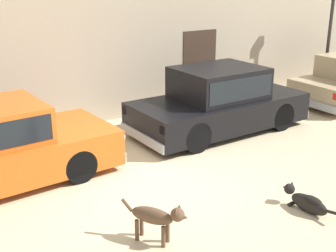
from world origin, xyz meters
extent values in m
plane|color=#CCB78E|center=(0.00, 0.00, 0.00)|extent=(80.00, 80.00, 0.00)
cube|color=#999BA0|center=(-0.20, 1.50, 0.26)|extent=(0.26, 1.78, 0.20)
sphere|color=silver|center=(-0.22, 2.23, 0.64)|extent=(0.20, 0.20, 0.20)
sphere|color=silver|center=(-0.11, 0.77, 0.64)|extent=(0.20, 0.20, 0.20)
cylinder|color=black|center=(-1.13, 2.24, 0.31)|extent=(0.63, 0.25, 0.62)
cylinder|color=black|center=(-1.00, 0.63, 0.31)|extent=(0.63, 0.25, 0.62)
cube|color=black|center=(2.84, 1.50, 0.48)|extent=(4.28, 1.93, 0.67)
cube|color=black|center=(2.80, 1.50, 1.18)|extent=(1.99, 1.61, 0.72)
cube|color=black|center=(2.80, 1.50, 1.19)|extent=(1.84, 1.63, 0.50)
cube|color=#999BA0|center=(4.94, 1.56, 0.26)|extent=(0.17, 1.78, 0.20)
cube|color=#999BA0|center=(0.74, 1.44, 0.26)|extent=(0.17, 1.78, 0.20)
sphere|color=silver|center=(4.95, 2.28, 0.63)|extent=(0.20, 0.20, 0.20)
sphere|color=silver|center=(4.99, 0.83, 0.63)|extent=(0.20, 0.20, 0.20)
cube|color=red|center=(0.72, 2.23, 0.65)|extent=(0.04, 0.18, 0.18)
cube|color=red|center=(0.76, 0.66, 0.65)|extent=(0.04, 0.18, 0.18)
cylinder|color=black|center=(4.09, 2.34, 0.34)|extent=(0.68, 0.22, 0.68)
cylinder|color=black|center=(4.13, 0.73, 0.34)|extent=(0.68, 0.22, 0.68)
cylinder|color=black|center=(1.55, 2.27, 0.34)|extent=(0.68, 0.22, 0.68)
cylinder|color=black|center=(1.59, 0.66, 0.34)|extent=(0.68, 0.22, 0.68)
cube|color=#999BA0|center=(5.88, 1.35, 0.26)|extent=(0.12, 1.76, 0.20)
cube|color=red|center=(5.88, 2.13, 0.61)|extent=(0.04, 0.18, 0.18)
cube|color=red|center=(5.88, 0.57, 0.61)|extent=(0.04, 0.18, 0.18)
cylinder|color=black|center=(6.77, 2.15, 0.30)|extent=(0.60, 0.20, 0.60)
cube|color=#38281E|center=(3.77, 3.60, 1.05)|extent=(1.10, 0.02, 2.10)
cylinder|color=brown|center=(-0.67, -1.82, 0.16)|extent=(0.06, 0.06, 0.32)
cylinder|color=brown|center=(-0.79, -1.90, 0.16)|extent=(0.06, 0.06, 0.32)
cylinder|color=brown|center=(-0.90, -1.48, 0.16)|extent=(0.06, 0.06, 0.32)
cylinder|color=brown|center=(-1.02, -1.56, 0.16)|extent=(0.06, 0.06, 0.32)
ellipsoid|color=brown|center=(-0.84, -1.69, 0.40)|extent=(0.51, 0.63, 0.24)
sphere|color=brown|center=(-0.63, -2.01, 0.51)|extent=(0.19, 0.19, 0.19)
cone|color=brown|center=(-0.57, -2.09, 0.50)|extent=(0.15, 0.15, 0.11)
cone|color=brown|center=(-0.58, -1.98, 0.60)|extent=(0.09, 0.09, 0.09)
cone|color=brown|center=(-0.68, -2.04, 0.60)|extent=(0.09, 0.09, 0.09)
cylinder|color=brown|center=(-1.06, -1.36, 0.48)|extent=(0.14, 0.18, 0.19)
cylinder|color=black|center=(1.57, -2.02, 0.03)|extent=(0.11, 0.07, 0.06)
cylinder|color=black|center=(1.69, -2.01, 0.03)|extent=(0.11, 0.07, 0.06)
ellipsoid|color=black|center=(1.65, -2.31, 0.14)|extent=(0.26, 0.67, 0.28)
ellipsoid|color=black|center=(1.66, -2.36, 0.21)|extent=(0.22, 0.38, 0.15)
sphere|color=black|center=(1.62, -1.92, 0.25)|extent=(0.18, 0.18, 0.18)
cone|color=black|center=(1.61, -1.83, 0.23)|extent=(0.11, 0.11, 0.10)
cone|color=black|center=(1.56, -1.93, 0.33)|extent=(0.07, 0.07, 0.08)
cone|color=black|center=(1.67, -1.92, 0.33)|extent=(0.07, 0.07, 0.08)
cylinder|color=black|center=(1.69, -2.72, 0.18)|extent=(0.07, 0.24, 0.09)
cylinder|color=#2D2B28|center=(7.68, 2.42, 1.68)|extent=(0.10, 0.10, 3.37)
camera|label=1|loc=(-3.52, -6.38, 3.59)|focal=47.41mm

